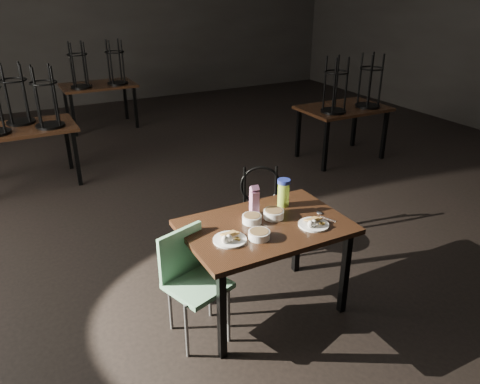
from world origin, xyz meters
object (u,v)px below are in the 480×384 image
water_bottle (283,192)px  school_chair (191,275)px  bentwood_chair (261,204)px  main_table (265,234)px  juice_carton (254,201)px

water_bottle → school_chair: 0.97m
water_bottle → bentwood_chair: size_ratio=0.27×
water_bottle → school_chair: (-0.88, -0.20, -0.37)m
water_bottle → bentwood_chair: 0.68m
main_table → juice_carton: juice_carton is taller
juice_carton → school_chair: size_ratio=0.30×
main_table → bentwood_chair: bentwood_chair is taller
juice_carton → water_bottle: size_ratio=1.08×
school_chair → bentwood_chair: bearing=18.4°
main_table → school_chair: size_ratio=1.47×
school_chair → water_bottle: bearing=-5.6°
juice_carton → water_bottle: bearing=5.0°
juice_carton → school_chair: bearing=-164.0°
main_table → water_bottle: bearing=36.1°
juice_carton → bentwood_chair: 0.80m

